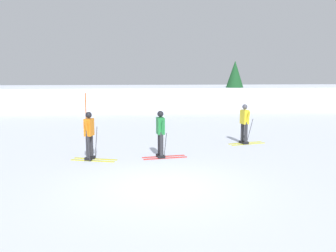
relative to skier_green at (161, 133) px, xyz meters
name	(u,v)px	position (x,y,z in m)	size (l,w,h in m)	color
ground_plane	(161,187)	(-0.18, -3.38, -0.92)	(120.00, 120.00, 0.00)	silver
far_snow_ridge	(146,97)	(-0.18, 17.80, -0.03)	(80.00, 6.50, 1.77)	silver
skier_green	(161,133)	(0.00, 0.00, 0.00)	(1.64, 0.99, 1.71)	red
skier_yellow	(245,123)	(3.70, 2.28, 0.00)	(1.64, 0.97, 1.71)	gold
skier_orange	(89,134)	(-2.50, -0.14, 0.00)	(1.64, 0.97, 1.71)	gold
trail_marker_pole	(86,116)	(-3.16, 3.76, 0.15)	(0.05, 0.05, 2.13)	#C65614
conifer_far_left	(235,82)	(6.65, 15.63, 1.29)	(2.10, 2.10, 3.83)	#513823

